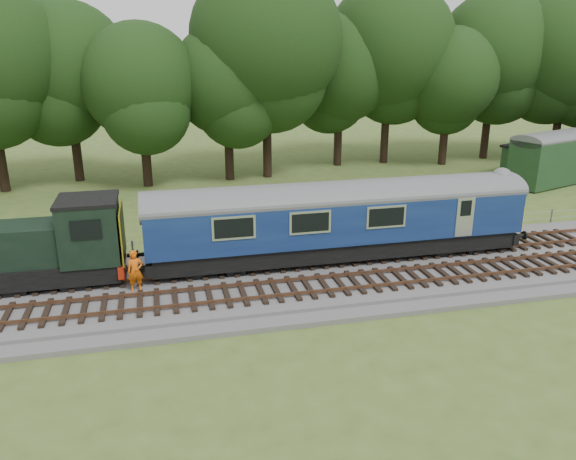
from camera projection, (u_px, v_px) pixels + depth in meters
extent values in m
plane|color=#415C22|center=(269.00, 284.00, 25.23)|extent=(120.00, 120.00, 0.00)
cube|color=#4C4C4F|center=(269.00, 280.00, 25.17)|extent=(70.00, 7.00, 0.35)
cube|color=brown|center=(266.00, 268.00, 25.71)|extent=(66.50, 0.07, 0.14)
cube|color=brown|center=(260.00, 257.00, 27.03)|extent=(66.50, 0.07, 0.14)
cube|color=brown|center=(280.00, 295.00, 22.94)|extent=(66.50, 0.07, 0.14)
cube|color=brown|center=(273.00, 281.00, 24.26)|extent=(66.50, 0.07, 0.14)
cube|color=black|center=(338.00, 245.00, 27.00)|extent=(17.46, 2.52, 0.85)
cube|color=#0F1E52|center=(339.00, 216.00, 26.55)|extent=(18.00, 2.80, 2.05)
cube|color=yellow|center=(506.00, 211.00, 28.65)|extent=(0.06, 2.74, 1.30)
cube|color=black|center=(451.00, 239.00, 28.38)|extent=(2.60, 2.00, 0.55)
cube|color=black|center=(213.00, 259.00, 25.74)|extent=(2.60, 2.00, 0.55)
cube|color=black|center=(16.00, 273.00, 23.84)|extent=(8.73, 2.39, 0.85)
cube|color=black|center=(90.00, 230.00, 24.03)|extent=(2.40, 2.55, 2.60)
cube|color=#A21F0C|center=(122.00, 263.00, 24.79)|extent=(0.25, 2.60, 0.55)
cube|color=yellow|center=(123.00, 232.00, 24.38)|extent=(0.06, 2.55, 2.30)
imported|color=orange|center=(135.00, 271.00, 23.39)|extent=(0.71, 0.53, 1.80)
cube|color=#19381C|center=(527.00, 163.00, 44.82)|extent=(3.79, 3.79, 2.40)
cube|color=black|center=(529.00, 147.00, 44.41)|extent=(4.16, 4.16, 0.19)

